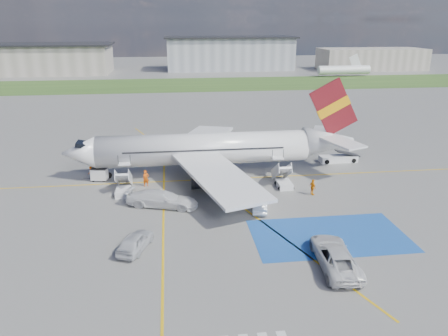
# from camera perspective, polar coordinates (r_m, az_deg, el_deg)

# --- Properties ---
(ground) EXTENTS (400.00, 400.00, 0.00)m
(ground) POSITION_cam_1_polar(r_m,az_deg,el_deg) (42.63, -1.14, -7.13)
(ground) COLOR #60605E
(ground) RESTS_ON ground
(grass_strip) EXTENTS (400.00, 30.00, 0.01)m
(grass_strip) POSITION_cam_1_polar(r_m,az_deg,el_deg) (134.48, -5.54, 10.78)
(grass_strip) COLOR #2D4C1E
(grass_strip) RESTS_ON ground
(taxiway_line_main) EXTENTS (120.00, 0.20, 0.01)m
(taxiway_line_main) POSITION_cam_1_polar(r_m,az_deg,el_deg) (53.62, -2.51, -1.54)
(taxiway_line_main) COLOR gold
(taxiway_line_main) RESTS_ON ground
(taxiway_line_cross) EXTENTS (0.20, 60.00, 0.01)m
(taxiway_line_cross) POSITION_cam_1_polar(r_m,az_deg,el_deg) (33.76, -8.02, -14.92)
(taxiway_line_cross) COLOR gold
(taxiway_line_cross) RESTS_ON ground
(taxiway_line_diag) EXTENTS (20.71, 56.45, 0.01)m
(taxiway_line_diag) POSITION_cam_1_polar(r_m,az_deg,el_deg) (53.62, -2.51, -1.54)
(taxiway_line_diag) COLOR gold
(taxiway_line_diag) RESTS_ON ground
(staging_box) EXTENTS (14.00, 8.00, 0.01)m
(staging_box) POSITION_cam_1_polar(r_m,az_deg,el_deg) (41.32, 13.56, -8.57)
(staging_box) COLOR #1A4B9C
(staging_box) RESTS_ON ground
(terminal_west) EXTENTS (60.00, 22.00, 10.00)m
(terminal_west) POSITION_cam_1_polar(r_m,az_deg,el_deg) (176.22, -24.66, 12.75)
(terminal_west) COLOR gray
(terminal_west) RESTS_ON ground
(terminal_centre) EXTENTS (48.00, 18.00, 12.00)m
(terminal_centre) POSITION_cam_1_polar(r_m,az_deg,el_deg) (175.23, 0.70, 14.70)
(terminal_centre) COLOR gray
(terminal_centre) RESTS_ON ground
(terminal_east) EXTENTS (40.00, 16.00, 8.00)m
(terminal_east) POSITION_cam_1_polar(r_m,az_deg,el_deg) (184.51, 18.69, 13.33)
(terminal_east) COLOR gray
(terminal_east) RESTS_ON ground
(airliner) EXTENTS (36.81, 32.95, 11.92)m
(airliner) POSITION_cam_1_polar(r_m,az_deg,el_deg) (54.58, -1.16, 2.59)
(airliner) COLOR silver
(airliner) RESTS_ON ground
(airstairs_fwd) EXTENTS (1.90, 5.20, 3.60)m
(airstairs_fwd) POSITION_cam_1_polar(r_m,az_deg,el_deg) (50.48, -13.02, -2.61)
(airstairs_fwd) COLOR silver
(airstairs_fwd) RESTS_ON ground
(airstairs_aft) EXTENTS (1.90, 5.20, 3.60)m
(airstairs_aft) POSITION_cam_1_polar(r_m,az_deg,el_deg) (51.82, 7.76, -1.71)
(airstairs_aft) COLOR silver
(airstairs_aft) RESTS_ON ground
(gpu_cart) EXTENTS (2.09, 1.56, 1.57)m
(gpu_cart) POSITION_cam_1_polar(r_m,az_deg,el_deg) (55.23, -15.95, -0.88)
(gpu_cart) COLOR silver
(gpu_cart) RESTS_ON ground
(belt_loader) EXTENTS (5.56, 2.18, 1.65)m
(belt_loader) POSITION_cam_1_polar(r_m,az_deg,el_deg) (62.28, 14.72, 1.17)
(belt_loader) COLOR silver
(belt_loader) RESTS_ON ground
(car_silver_a) EXTENTS (3.38, 4.99, 1.58)m
(car_silver_a) POSITION_cam_1_polar(r_m,az_deg,el_deg) (38.32, -11.52, -9.37)
(car_silver_a) COLOR #B7B9BF
(car_silver_a) RESTS_ON ground
(car_silver_b) EXTENTS (2.10, 4.31, 1.36)m
(car_silver_b) POSITION_cam_1_polar(r_m,az_deg,el_deg) (45.12, 4.63, -4.71)
(car_silver_b) COLOR silver
(car_silver_b) RESTS_ON ground
(van_white_a) EXTENTS (3.16, 6.06, 2.20)m
(van_white_a) POSITION_cam_1_polar(r_m,az_deg,el_deg) (36.38, 14.32, -10.67)
(van_white_a) COLOR silver
(van_white_a) RESTS_ON ground
(van_white_b) EXTENTS (6.14, 4.00, 2.23)m
(van_white_b) POSITION_cam_1_polar(r_m,az_deg,el_deg) (46.13, -8.13, -3.71)
(van_white_b) COLOR silver
(van_white_b) RESTS_ON ground
(crew_fwd) EXTENTS (0.84, 0.69, 1.97)m
(crew_fwd) POSITION_cam_1_polar(r_m,az_deg,el_deg) (52.03, -10.16, -1.33)
(crew_fwd) COLOR #DD530B
(crew_fwd) RESTS_ON ground
(crew_nose) EXTENTS (0.84, 0.98, 1.76)m
(crew_nose) POSITION_cam_1_polar(r_m,az_deg,el_deg) (55.61, -16.98, -0.66)
(crew_nose) COLOR orange
(crew_nose) RESTS_ON ground
(crew_aft) EXTENTS (0.74, 1.16, 1.84)m
(crew_aft) POSITION_cam_1_polar(r_m,az_deg,el_deg) (49.70, 11.51, -2.47)
(crew_aft) COLOR orange
(crew_aft) RESTS_ON ground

